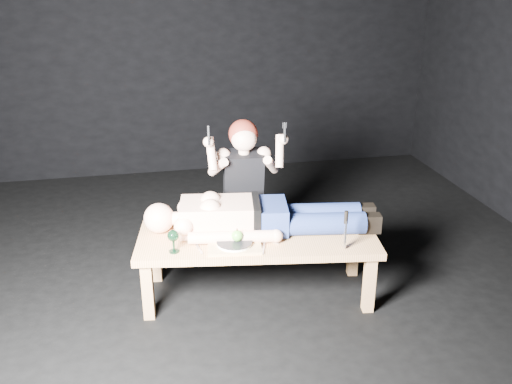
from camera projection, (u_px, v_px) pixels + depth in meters
ground at (248, 280)px, 4.12m from camera, size 5.00×5.00×0.00m
back_wall at (201, 32)px, 5.83m from camera, size 5.00×0.00×5.00m
table at (257, 266)px, 3.86m from camera, size 1.67×0.82×0.45m
lying_man at (264, 212)px, 3.82m from camera, size 1.64×0.71×0.26m
kneeling_woman at (243, 189)px, 4.22m from camera, size 0.67×0.74×1.17m
serving_tray at (234, 246)px, 3.63m from camera, size 0.37×0.29×0.02m
plate at (234, 243)px, 3.62m from camera, size 0.25×0.25×0.02m
apple at (237, 236)px, 3.62m from camera, size 0.07×0.07×0.07m
goblet at (173, 241)px, 3.54m from camera, size 0.08×0.08×0.15m
fork_flat at (199, 248)px, 3.61m from camera, size 0.04×0.17×0.01m
knife_flat at (264, 248)px, 3.62m from camera, size 0.07×0.17×0.01m
spoon_flat at (268, 241)px, 3.71m from camera, size 0.14×0.12×0.01m
carving_knife at (345, 230)px, 3.57m from camera, size 0.04×0.04×0.26m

